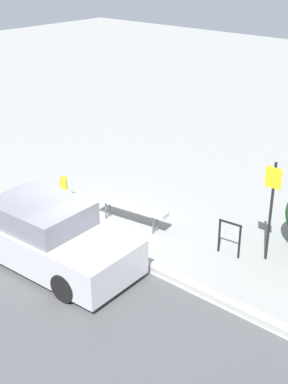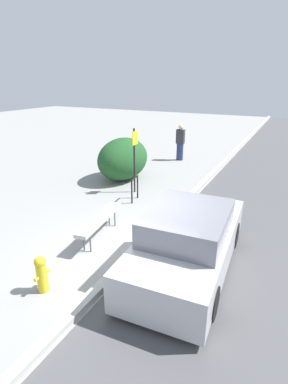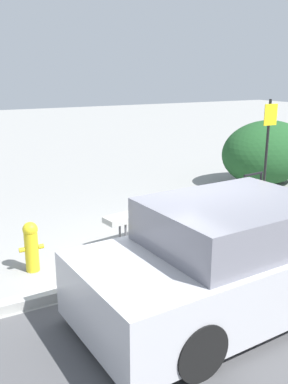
{
  "view_description": "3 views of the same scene",
  "coord_description": "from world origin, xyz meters",
  "px_view_note": "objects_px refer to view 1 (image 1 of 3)",
  "views": [
    {
      "loc": [
        8.46,
        -7.41,
        6.34
      ],
      "look_at": [
        0.83,
        1.26,
        0.99
      ],
      "focal_mm": 50.0,
      "sensor_mm": 36.0,
      "label": 1
    },
    {
      "loc": [
        -5.16,
        -2.94,
        3.88
      ],
      "look_at": [
        1.66,
        0.54,
        0.96
      ],
      "focal_mm": 28.0,
      "sensor_mm": 36.0,
      "label": 2
    },
    {
      "loc": [
        -3.14,
        -4.95,
        2.86
      ],
      "look_at": [
        -0.05,
        0.71,
        1.05
      ],
      "focal_mm": 40.0,
      "sensor_mm": 36.0,
      "label": 3
    }
  ],
  "objects_px": {
    "bike_rack": "(230,235)",
    "sign_post": "(271,203)",
    "bench": "(131,206)",
    "fire_hydrant": "(64,188)",
    "parked_car_near": "(46,235)"
  },
  "relations": [
    {
      "from": "bike_rack",
      "to": "sign_post",
      "type": "bearing_deg",
      "value": 28.44
    },
    {
      "from": "bench",
      "to": "sign_post",
      "type": "xyz_separation_m",
      "value": [
        3.32,
        0.8,
        0.87
      ]
    },
    {
      "from": "fire_hydrant",
      "to": "parked_car_near",
      "type": "relative_size",
      "value": 0.18
    },
    {
      "from": "sign_post",
      "to": "parked_car_near",
      "type": "distance_m",
      "value": 4.87
    },
    {
      "from": "bike_rack",
      "to": "sign_post",
      "type": "height_order",
      "value": "sign_post"
    },
    {
      "from": "bike_rack",
      "to": "fire_hydrant",
      "type": "relative_size",
      "value": 1.08
    },
    {
      "from": "sign_post",
      "to": "bench",
      "type": "bearing_deg",
      "value": -166.43
    },
    {
      "from": "sign_post",
      "to": "parked_car_near",
      "type": "relative_size",
      "value": 0.54
    },
    {
      "from": "bench",
      "to": "parked_car_near",
      "type": "distance_m",
      "value": 2.45
    },
    {
      "from": "bench",
      "to": "sign_post",
      "type": "bearing_deg",
      "value": 5.38
    },
    {
      "from": "bench",
      "to": "bike_rack",
      "type": "distance_m",
      "value": 2.63
    },
    {
      "from": "bench",
      "to": "fire_hydrant",
      "type": "xyz_separation_m",
      "value": [
        -2.25,
        -0.21,
        -0.11
      ]
    },
    {
      "from": "bench",
      "to": "sign_post",
      "type": "height_order",
      "value": "sign_post"
    },
    {
      "from": "sign_post",
      "to": "fire_hydrant",
      "type": "relative_size",
      "value": 3.01
    },
    {
      "from": "bike_rack",
      "to": "parked_car_near",
      "type": "relative_size",
      "value": 0.19
    }
  ]
}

